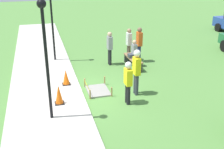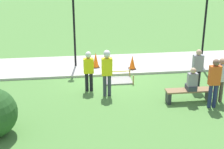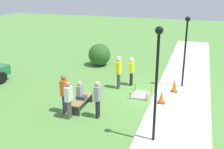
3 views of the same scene
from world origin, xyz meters
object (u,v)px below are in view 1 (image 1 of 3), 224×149
(person_seated_on_bench, at_px, (134,51))
(traffic_cone_near_patch, at_px, (66,77))
(bystander_in_white_shirt, at_px, (110,46))
(bystander_in_orange_shirt, at_px, (139,42))
(lamppost_near, at_px, (45,44))
(lamppost_far, at_px, (51,7))
(worker_supervisor, at_px, (128,79))
(bystander_in_gray_shirt, at_px, (129,42))
(park_bench, at_px, (133,60))
(worker_assistant, at_px, (137,68))
(traffic_cone_far_patch, at_px, (59,95))

(person_seated_on_bench, bearing_deg, traffic_cone_near_patch, -66.19)
(person_seated_on_bench, relative_size, bystander_in_white_shirt, 0.52)
(bystander_in_orange_shirt, relative_size, lamppost_near, 0.47)
(bystander_in_orange_shirt, bearing_deg, person_seated_on_bench, -39.81)
(person_seated_on_bench, relative_size, bystander_in_orange_shirt, 0.48)
(lamppost_near, distance_m, lamppost_far, 6.08)
(bystander_in_white_shirt, relative_size, lamppost_far, 0.40)
(person_seated_on_bench, bearing_deg, bystander_in_orange_shirt, 140.19)
(worker_supervisor, distance_m, bystander_in_white_shirt, 4.35)
(traffic_cone_near_patch, height_order, bystander_in_gray_shirt, bystander_in_gray_shirt)
(bystander_in_orange_shirt, distance_m, lamppost_far, 4.82)
(park_bench, xyz_separation_m, bystander_in_orange_shirt, (-0.68, 0.56, 0.71))
(traffic_cone_near_patch, relative_size, worker_assistant, 0.35)
(bystander_in_gray_shirt, bearing_deg, lamppost_far, -101.61)
(person_seated_on_bench, distance_m, lamppost_far, 4.67)
(worker_assistant, bearing_deg, worker_supervisor, -40.31)
(traffic_cone_near_patch, xyz_separation_m, park_bench, (-1.52, 3.54, -0.07))
(traffic_cone_far_patch, xyz_separation_m, lamppost_far, (-5.10, 0.25, 2.42))
(traffic_cone_near_patch, distance_m, traffic_cone_far_patch, 1.73)
(park_bench, relative_size, bystander_in_white_shirt, 1.02)
(traffic_cone_near_patch, height_order, worker_supervisor, worker_supervisor)
(traffic_cone_far_patch, height_order, park_bench, traffic_cone_far_patch)
(bystander_in_gray_shirt, height_order, lamppost_far, lamppost_far)
(traffic_cone_near_patch, height_order, lamppost_near, lamppost_near)
(person_seated_on_bench, height_order, lamppost_far, lamppost_far)
(bystander_in_gray_shirt, relative_size, lamppost_far, 0.40)
(traffic_cone_far_patch, bearing_deg, bystander_in_orange_shirt, 130.41)
(traffic_cone_near_patch, bearing_deg, person_seated_on_bench, 113.81)
(worker_assistant, bearing_deg, park_bench, 163.02)
(bystander_in_orange_shirt, bearing_deg, lamppost_near, -45.46)
(park_bench, relative_size, worker_assistant, 0.94)
(traffic_cone_far_patch, bearing_deg, bystander_in_white_shirt, 142.55)
(lamppost_far, bearing_deg, person_seated_on_bench, 64.05)
(traffic_cone_far_patch, xyz_separation_m, bystander_in_gray_shirt, (-4.30, 4.13, 0.52))
(traffic_cone_near_patch, xyz_separation_m, lamppost_far, (-3.42, -0.20, 2.45))
(person_seated_on_bench, bearing_deg, bystander_in_white_shirt, -118.85)
(traffic_cone_near_patch, xyz_separation_m, bystander_in_gray_shirt, (-2.63, 3.68, 0.55))
(traffic_cone_far_patch, height_order, lamppost_far, lamppost_far)
(park_bench, xyz_separation_m, bystander_in_gray_shirt, (-1.11, 0.14, 0.63))
(traffic_cone_far_patch, relative_size, person_seated_on_bench, 0.82)
(traffic_cone_near_patch, height_order, person_seated_on_bench, person_seated_on_bench)
(traffic_cone_near_patch, relative_size, park_bench, 0.37)
(worker_supervisor, relative_size, lamppost_near, 0.43)
(park_bench, bearing_deg, bystander_in_gray_shirt, 172.72)
(traffic_cone_near_patch, distance_m, bystander_in_gray_shirt, 4.55)
(worker_supervisor, distance_m, lamppost_near, 3.34)
(traffic_cone_far_patch, bearing_deg, lamppost_far, 177.17)
(bystander_in_orange_shirt, relative_size, bystander_in_gray_shirt, 1.07)
(traffic_cone_near_patch, xyz_separation_m, traffic_cone_far_patch, (1.67, -0.45, 0.04))
(bystander_in_white_shirt, bearing_deg, bystander_in_orange_shirt, 90.73)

